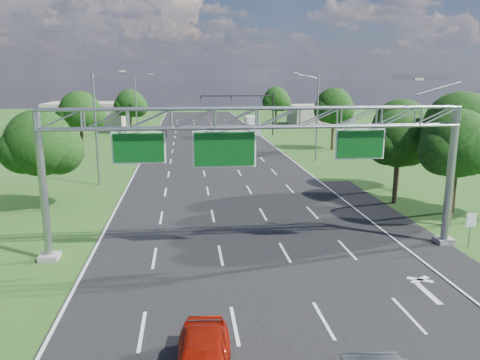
{
  "coord_description": "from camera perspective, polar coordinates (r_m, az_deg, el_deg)",
  "views": [
    {
      "loc": [
        -3.51,
        -12.69,
        9.6
      ],
      "look_at": [
        -0.47,
        13.73,
        3.74
      ],
      "focal_mm": 35.0,
      "sensor_mm": 36.0,
      "label": 1
    }
  ],
  "objects": [
    {
      "name": "traffic_signal",
      "position": [
        78.58,
        1.5,
        9.19
      ],
      "size": [
        12.21,
        0.24,
        7.0
      ],
      "color": "black",
      "rests_on": "ground"
    },
    {
      "name": "building_left",
      "position": [
        92.82,
        -18.2,
        7.43
      ],
      "size": [
        14.0,
        10.0,
        5.0
      ],
      "primitive_type": "cube",
      "color": "#AAA28F",
      "rests_on": "ground"
    },
    {
      "name": "tree_verge_lb",
      "position": [
        59.19,
        -18.83,
        7.72
      ],
      "size": [
        5.76,
        4.8,
        8.06
      ],
      "color": "#2D2116",
      "rests_on": "ground"
    },
    {
      "name": "car_queue_d",
      "position": [
        64.63,
        1.06,
        4.45
      ],
      "size": [
        1.6,
        3.93,
        1.27
      ],
      "primitive_type": "imported",
      "rotation": [
        0.0,
        0.0,
        -0.07
      ],
      "color": "beige",
      "rests_on": "ground"
    },
    {
      "name": "tree_verge_re",
      "position": [
        92.52,
        4.46,
        9.66
      ],
      "size": [
        5.76,
        4.8,
        7.84
      ],
      "color": "#2D2116",
      "rests_on": "ground"
    },
    {
      "name": "building_right",
      "position": [
        98.89,
        9.69,
        7.85
      ],
      "size": [
        12.0,
        9.0,
        4.0
      ],
      "primitive_type": "cube",
      "color": "#AAA28F",
      "rests_on": "ground"
    },
    {
      "name": "tree_verge_rd",
      "position": [
        63.93,
        11.42,
        8.63
      ],
      "size": [
        5.76,
        4.8,
        8.28
      ],
      "color": "#2D2116",
      "rests_on": "ground"
    },
    {
      "name": "regulatory_sign",
      "position": [
        29.64,
        26.32,
        -4.75
      ],
      "size": [
        0.6,
        0.08,
        2.1
      ],
      "color": "gray",
      "rests_on": "ground"
    },
    {
      "name": "tree_cluster_right",
      "position": [
        37.01,
        23.22,
        4.77
      ],
      "size": [
        9.91,
        14.6,
        8.68
      ],
      "color": "#2D2116",
      "rests_on": "ground"
    },
    {
      "name": "box_truck",
      "position": [
        82.63,
        1.48,
        6.69
      ],
      "size": [
        2.52,
        7.56,
        2.82
      ],
      "rotation": [
        0.0,
        0.0,
        -0.07
      ],
      "color": "silver",
      "rests_on": "ground"
    },
    {
      "name": "red_coupe",
      "position": [
        16.04,
        -4.54,
        -21.0
      ],
      "size": [
        2.16,
        4.68,
        1.55
      ],
      "primitive_type": "imported",
      "rotation": [
        0.0,
        0.0,
        -0.07
      ],
      "color": "#A51607",
      "rests_on": "ground"
    },
    {
      "name": "streetlight_l_far",
      "position": [
        78.18,
        -12.44,
        9.19
      ],
      "size": [
        2.97,
        0.22,
        10.16
      ],
      "color": "gray",
      "rests_on": "ground"
    },
    {
      "name": "tree_verge_lc",
      "position": [
        83.39,
        -13.2,
        8.93
      ],
      "size": [
        5.76,
        4.8,
        7.62
      ],
      "color": "#2D2116",
      "rests_on": "ground"
    },
    {
      "name": "road_flare",
      "position": [
        31.5,
        19.71,
        -6.08
      ],
      "size": [
        3.0,
        30.0,
        0.02
      ],
      "primitive_type": "cube",
      "color": "black",
      "rests_on": "ground"
    },
    {
      "name": "streetlight_r_mid",
      "position": [
        54.88,
        9.2,
        8.07
      ],
      "size": [
        2.97,
        0.22,
        10.16
      ],
      "color": "gray",
      "rests_on": "ground"
    },
    {
      "name": "ground",
      "position": [
        43.89,
        -1.82,
        -0.21
      ],
      "size": [
        220.0,
        220.0,
        0.0
      ],
      "primitive_type": "plane",
      "color": "#274D17",
      "rests_on": "ground"
    },
    {
      "name": "car_queue_a",
      "position": [
        76.3,
        -4.52,
        5.69
      ],
      "size": [
        2.22,
        4.96,
        1.41
      ],
      "primitive_type": "imported",
      "rotation": [
        0.0,
        0.0,
        0.05
      ],
      "color": "silver",
      "rests_on": "ground"
    },
    {
      "name": "car_queue_c",
      "position": [
        78.36,
        -9.6,
        5.78
      ],
      "size": [
        1.96,
        4.58,
        1.54
      ],
      "primitive_type": "imported",
      "rotation": [
        0.0,
        0.0,
        0.03
      ],
      "color": "black",
      "rests_on": "ground"
    },
    {
      "name": "streetlight_l_near",
      "position": [
        43.58,
        -16.96,
        6.6
      ],
      "size": [
        2.97,
        0.22,
        10.16
      ],
      "color": "gray",
      "rests_on": "ground"
    },
    {
      "name": "tree_verge_la",
      "position": [
        36.57,
        -23.1,
        3.82
      ],
      "size": [
        5.76,
        4.8,
        7.4
      ],
      "color": "#2D2116",
      "rests_on": "ground"
    },
    {
      "name": "sign_gantry",
      "position": [
        25.13,
        2.27,
        6.22
      ],
      "size": [
        23.5,
        1.0,
        9.56
      ],
      "color": "gray",
      "rests_on": "ground"
    },
    {
      "name": "road",
      "position": [
        43.89,
        -1.82,
        -0.21
      ],
      "size": [
        18.0,
        180.0,
        0.02
      ],
      "primitive_type": "cube",
      "color": "black",
      "rests_on": "ground"
    }
  ]
}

